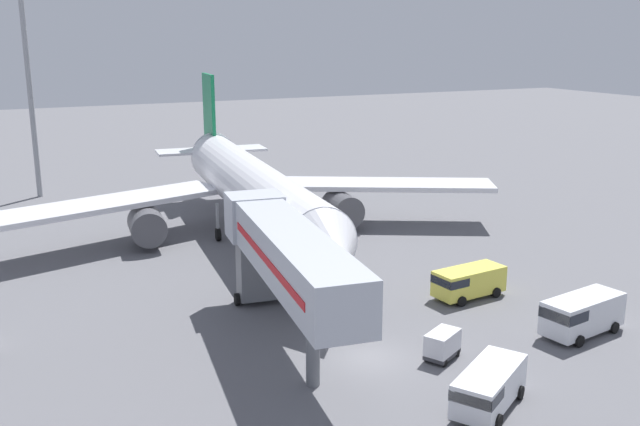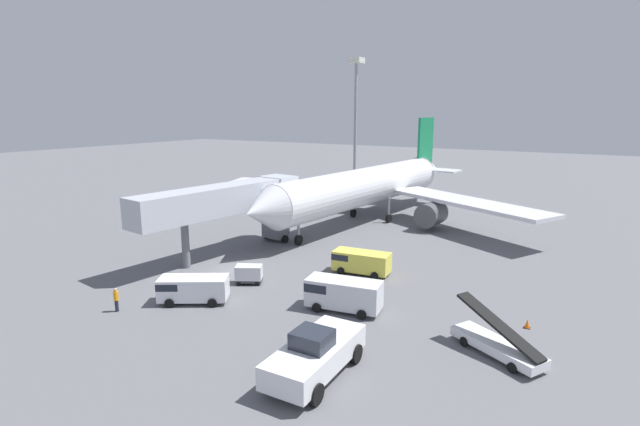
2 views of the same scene
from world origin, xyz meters
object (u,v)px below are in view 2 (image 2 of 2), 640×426
Objects in this scene: service_van_mid_right at (156,212)px; ground_crew_worker_foreground at (116,299)px; service_van_rear_left at (360,261)px; safety_cone_alpha at (527,324)px; apron_light_mast at (356,97)px; baggage_cart_rear_right at (249,274)px; service_van_outer_left at (191,288)px; pushback_tug at (315,354)px; belt_loader_truck at (497,344)px; jet_bridge at (231,202)px; airplane_at_gate at (369,186)px; service_van_outer_right at (342,293)px.

service_van_mid_right is 2.82× the size of ground_crew_worker_foreground.
safety_cone_alpha is at bearing -15.78° from service_van_rear_left.
baggage_cart_rear_right is at bearing -72.47° from apron_light_mast.
apron_light_mast is at bearing 104.91° from service_van_outer_left.
pushback_tug reaches higher than baggage_cart_rear_right.
service_van_rear_left is (-13.29, 8.83, 0.40)m from belt_loader_truck.
jet_bridge is 15.89m from ground_crew_worker_foreground.
ground_crew_worker_foreground is at bearing -130.30° from service_van_outer_left.
service_van_outer_right is (10.55, -26.98, -3.23)m from airplane_at_gate.
safety_cone_alpha is (22.25, 8.22, -0.82)m from service_van_outer_left.
belt_loader_truck is 1.11× the size of service_van_outer_left.
service_van_mid_right is at bearing 144.45° from service_van_outer_left.
airplane_at_gate is 26.26× the size of ground_crew_worker_foreground.
service_van_outer_right is 1.10× the size of service_van_rear_left.
ground_crew_worker_foreground is 28.40m from safety_cone_alpha.
ground_crew_worker_foreground is at bearing -94.99° from airplane_at_gate.
service_van_outer_right is 8.05m from service_van_rear_left.
apron_light_mast is (-23.10, 44.61, 15.40)m from service_van_rear_left.
service_van_mid_right is 0.21× the size of apron_light_mast.
belt_loader_truck reaches higher than service_van_mid_right.
service_van_outer_left is 3.04× the size of ground_crew_worker_foreground.
jet_bridge is 17.72m from service_van_outer_right.
service_van_mid_right is at bearing 155.14° from baggage_cart_rear_right.
service_van_mid_right is (-17.55, 5.50, -4.00)m from jet_bridge.
jet_bridge is (-5.41, -20.43, 0.82)m from airplane_at_gate.
service_van_outer_left reaches higher than baggage_cart_rear_right.
jet_bridge is at bearing 139.65° from baggage_cart_rear_right.
safety_cone_alpha is (14.30, -4.04, -0.84)m from service_van_rear_left.
ground_crew_worker_foreground is at bearing -163.23° from belt_loader_truck.
service_van_mid_right reaches higher than baggage_cart_rear_right.
service_van_mid_right is (-44.48, 13.17, 0.59)m from belt_loader_truck.
pushback_tug is (13.50, -35.43, -3.25)m from airplane_at_gate.
jet_bridge reaches higher than baggage_cart_rear_right.
jet_bridge is 48.06m from apron_light_mast.
pushback_tug is 4.03× the size of ground_crew_worker_foreground.
belt_loader_truck is (8.01, 7.33, -0.52)m from pushback_tug.
apron_light_mast reaches higher than safety_cone_alpha.
jet_bridge is 3.87× the size of service_van_mid_right.
ground_crew_worker_foreground reaches higher than baggage_cart_rear_right.
airplane_at_gate is at bearing 75.16° from jet_bridge.
service_van_outer_left is 28.56m from service_van_mid_right.
airplane_at_gate is 31.72m from service_van_outer_left.
ground_crew_worker_foreground is at bearing -124.90° from service_van_rear_left.
belt_loader_truck is at bearing -101.93° from safety_cone_alpha.
safety_cone_alpha is (27.94, -2.88, -5.02)m from jet_bridge.
service_van_outer_left reaches higher than safety_cone_alpha.
ground_crew_worker_foreground is (2.31, -15.09, -4.40)m from jet_bridge.
pushback_tug is at bearing 0.29° from ground_crew_worker_foreground.
airplane_at_gate is 2.40× the size of jet_bridge.
baggage_cart_rear_right is at bearing 175.34° from service_van_outer_right.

